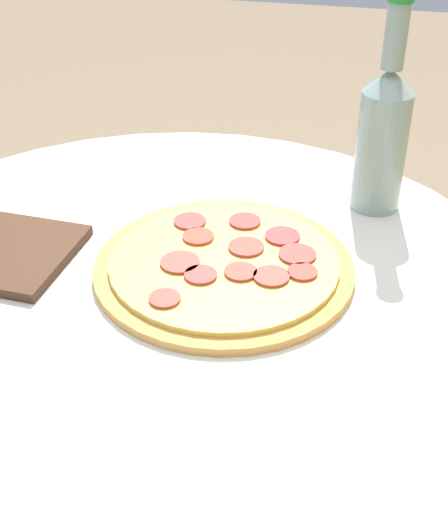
% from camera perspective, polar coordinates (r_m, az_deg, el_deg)
% --- Properties ---
extents(table, '(0.81, 0.81, 0.69)m').
position_cam_1_polar(table, '(0.90, -4.21, -11.65)').
color(table, silver).
rests_on(table, ground_plane).
extents(pizza, '(0.29, 0.29, 0.02)m').
position_cam_1_polar(pizza, '(0.79, 0.05, -0.71)').
color(pizza, '#C68E47').
rests_on(pizza, table).
extents(beer_bottle, '(0.06, 0.06, 0.26)m').
position_cam_1_polar(beer_bottle, '(0.90, 12.61, 9.58)').
color(beer_bottle, gray).
rests_on(beer_bottle, table).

